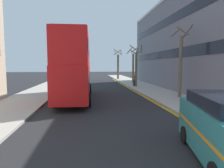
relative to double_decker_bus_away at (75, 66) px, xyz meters
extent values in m
cube|color=#ADA89E|center=(8.75, 0.34, -2.96)|extent=(4.00, 80.00, 0.14)
cube|color=#ADA89E|center=(-4.25, 0.34, -2.96)|extent=(4.00, 80.00, 0.14)
cube|color=yellow|center=(6.65, -1.66, -3.03)|extent=(0.10, 56.00, 0.01)
cube|color=yellow|center=(6.49, -1.66, -3.03)|extent=(0.10, 56.00, 0.01)
cube|color=red|center=(0.00, 0.00, -1.29)|extent=(2.65, 10.83, 2.60)
cube|color=red|center=(0.00, 0.00, 1.26)|extent=(2.60, 10.62, 2.50)
cube|color=black|center=(0.00, 0.00, -0.99)|extent=(2.67, 10.40, 0.84)
cube|color=black|center=(0.00, 0.00, 1.36)|extent=(2.66, 10.19, 0.80)
cube|color=yellow|center=(0.08, 5.38, 0.26)|extent=(2.00, 0.09, 0.44)
cube|color=maroon|center=(0.00, 0.00, 2.56)|extent=(2.39, 9.75, 0.10)
cylinder|color=black|center=(-1.20, 3.36, -2.51)|extent=(0.31, 1.04, 1.04)
cylinder|color=black|center=(1.30, 3.33, -2.51)|extent=(0.31, 1.04, 1.04)
cylinder|color=black|center=(-1.30, -3.33, -2.51)|extent=(0.31, 1.04, 1.04)
cylinder|color=black|center=(1.20, -3.37, -2.51)|extent=(0.31, 1.04, 1.04)
cylinder|color=black|center=(4.94, -10.64, -2.69)|extent=(0.37, 0.71, 0.68)
cylinder|color=#2D2D38|center=(7.47, 9.14, -2.46)|extent=(0.22, 0.22, 0.85)
cube|color=#8C6647|center=(7.47, 9.14, -1.76)|extent=(0.34, 0.22, 0.56)
sphere|color=#9E7051|center=(7.47, 9.14, -1.37)|extent=(0.20, 0.20, 0.20)
cylinder|color=#6B6047|center=(7.76, 9.20, -0.55)|extent=(0.33, 0.33, 4.68)
cylinder|color=#6B6047|center=(8.44, 9.09, 2.27)|extent=(0.36, 1.41, 1.04)
cylinder|color=#6B6047|center=(7.58, 9.65, 2.13)|extent=(0.98, 0.50, 0.76)
cylinder|color=#6B6047|center=(7.37, 8.65, 2.27)|extent=(1.22, 0.91, 1.03)
cylinder|color=#6B6047|center=(9.41, -0.80, -0.15)|extent=(0.30, 0.30, 5.48)
cylinder|color=#6B6047|center=(10.04, -0.71, 3.04)|extent=(0.31, 1.33, 0.98)
cylinder|color=#6B6047|center=(9.18, -0.20, 3.04)|extent=(1.28, 0.59, 0.98)
cylinder|color=#6B6047|center=(9.26, -1.31, 2.97)|extent=(1.11, 0.43, 0.84)
cylinder|color=#6B6047|center=(7.38, 23.60, -0.33)|extent=(0.43, 0.43, 5.13)
cylinder|color=#6B6047|center=(7.99, 23.42, 2.68)|extent=(0.48, 1.30, 0.98)
cylinder|color=#6B6047|center=(7.28, 24.33, 2.75)|extent=(1.52, 0.34, 1.12)
cylinder|color=#6B6047|center=(6.77, 23.45, 2.68)|extent=(0.42, 1.30, 0.96)
cylinder|color=#6B6047|center=(7.16, 22.84, 2.79)|extent=(1.59, 0.57, 1.19)
cylinder|color=#6B6047|center=(8.50, 14.29, -0.49)|extent=(0.31, 0.31, 4.81)
cylinder|color=#6B6047|center=(9.16, 14.40, 2.39)|extent=(0.34, 1.39, 1.03)
cylinder|color=#6B6047|center=(7.98, 14.84, 2.45)|extent=(1.22, 1.16, 1.14)
cylinder|color=#6B6047|center=(8.32, 13.91, 2.21)|extent=(0.86, 0.49, 0.68)
cube|color=slate|center=(15.75, 6.86, 2.76)|extent=(10.00, 28.00, 11.58)
cube|color=black|center=(10.73, 6.86, 5.31)|extent=(0.04, 24.64, 1.00)
cube|color=black|center=(10.73, 6.86, 1.37)|extent=(0.04, 24.64, 1.00)
camera|label=1|loc=(1.20, -17.76, 0.03)|focal=31.62mm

